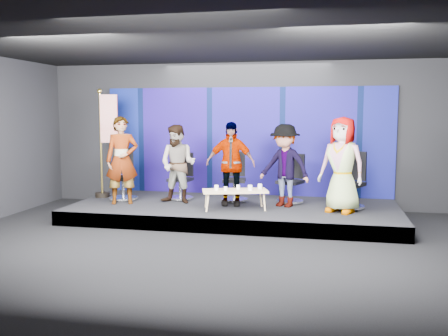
{
  "coord_description": "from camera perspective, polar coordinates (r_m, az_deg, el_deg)",
  "views": [
    {
      "loc": [
        1.99,
        -8.02,
        2.31
      ],
      "look_at": [
        -0.21,
        2.4,
        1.11
      ],
      "focal_mm": 40.0,
      "sensor_mm": 36.0,
      "label": 1
    }
  ],
  "objects": [
    {
      "name": "chair_c",
      "position": [
        11.31,
        1.2,
        -1.94
      ],
      "size": [
        0.69,
        0.69,
        1.11
      ],
      "rotation": [
        0.0,
        0.0,
        0.11
      ],
      "color": "silver",
      "rests_on": "riser"
    },
    {
      "name": "mug_b",
      "position": [
        10.19,
        0.19,
        -2.38
      ],
      "size": [
        0.07,
        0.07,
        0.09
      ],
      "primitive_type": "cylinder",
      "color": "white",
      "rests_on": "coffee_table"
    },
    {
      "name": "room_walls",
      "position": [
        8.27,
        -2.04,
        7.25
      ],
      "size": [
        10.02,
        8.02,
        3.51
      ],
      "color": "black",
      "rests_on": "ground"
    },
    {
      "name": "riser",
      "position": [
        10.93,
        1.19,
        -4.97
      ],
      "size": [
        7.0,
        3.0,
        0.3
      ],
      "primitive_type": "cube",
      "color": "black",
      "rests_on": "ground"
    },
    {
      "name": "mug_e",
      "position": [
        10.46,
        4.13,
        -2.11
      ],
      "size": [
        0.09,
        0.09,
        0.11
      ],
      "primitive_type": "cylinder",
      "color": "white",
      "rests_on": "coffee_table"
    },
    {
      "name": "mug_d",
      "position": [
        10.27,
        3.0,
        -2.25
      ],
      "size": [
        0.09,
        0.09,
        0.11
      ],
      "primitive_type": "cylinder",
      "color": "white",
      "rests_on": "coffee_table"
    },
    {
      "name": "panelist_d",
      "position": [
        10.65,
        6.96,
        0.28
      ],
      "size": [
        1.3,
        1.04,
        1.76
      ],
      "primitive_type": "imported",
      "rotation": [
        0.0,
        0.0,
        -0.4
      ],
      "color": "black",
      "rests_on": "riser"
    },
    {
      "name": "panelist_e",
      "position": [
        10.23,
        13.34,
        0.36
      ],
      "size": [
        1.11,
        0.96,
        1.92
      ],
      "primitive_type": "imported",
      "rotation": [
        0.0,
        0.0,
        -0.46
      ],
      "color": "black",
      "rests_on": "riser"
    },
    {
      "name": "panelist_a",
      "position": [
        11.13,
        -11.58,
        0.87
      ],
      "size": [
        0.82,
        0.69,
        1.92
      ],
      "primitive_type": "imported",
      "rotation": [
        0.0,
        0.0,
        0.38
      ],
      "color": "black",
      "rests_on": "riser"
    },
    {
      "name": "coffee_table",
      "position": [
        10.31,
        1.25,
        -2.7
      ],
      "size": [
        1.43,
        0.93,
        0.41
      ],
      "rotation": [
        0.0,
        0.0,
        0.3
      ],
      "color": "tan",
      "rests_on": "riser"
    },
    {
      "name": "backdrop",
      "position": [
        12.16,
        2.48,
        3.08
      ],
      "size": [
        7.0,
        0.08,
        2.6
      ],
      "primitive_type": "cube",
      "color": "navy",
      "rests_on": "riser"
    },
    {
      "name": "panelist_b",
      "position": [
        11.02,
        -5.29,
        0.45
      ],
      "size": [
        0.92,
        0.76,
        1.73
      ],
      "primitive_type": "imported",
      "rotation": [
        0.0,
        0.0,
        -0.13
      ],
      "color": "black",
      "rests_on": "riser"
    },
    {
      "name": "mug_a",
      "position": [
        10.27,
        -0.87,
        -2.25
      ],
      "size": [
        0.09,
        0.09,
        0.1
      ],
      "primitive_type": "cylinder",
      "color": "white",
      "rests_on": "coffee_table"
    },
    {
      "name": "ground",
      "position": [
        8.59,
        -1.97,
        -9.19
      ],
      "size": [
        10.0,
        10.0,
        0.0
      ],
      "primitive_type": "plane",
      "color": "black",
      "rests_on": "ground"
    },
    {
      "name": "chair_e",
      "position": [
        10.78,
        14.24,
        -2.42
      ],
      "size": [
        0.89,
        0.89,
        1.18
      ],
      "rotation": [
        0.0,
        0.0,
        -0.46
      ],
      "color": "silver",
      "rests_on": "riser"
    },
    {
      "name": "panelist_c",
      "position": [
        10.74,
        0.74,
        0.5
      ],
      "size": [
        1.1,
        0.55,
        1.8
      ],
      "primitive_type": "imported",
      "rotation": [
        0.0,
        0.0,
        0.11
      ],
      "color": "black",
      "rests_on": "riser"
    },
    {
      "name": "mug_c",
      "position": [
        10.4,
        1.63,
        -2.19
      ],
      "size": [
        0.08,
        0.08,
        0.09
      ],
      "primitive_type": "cylinder",
      "color": "white",
      "rests_on": "coffee_table"
    },
    {
      "name": "chair_b",
      "position": [
        11.58,
        -4.9,
        -1.83
      ],
      "size": [
        0.68,
        0.68,
        1.07
      ],
      "rotation": [
        0.0,
        0.0,
        -0.13
      ],
      "color": "silver",
      "rests_on": "riser"
    },
    {
      "name": "chair_a",
      "position": [
        11.7,
        -11.45,
        -1.66
      ],
      "size": [
        0.87,
        0.87,
        1.18
      ],
      "rotation": [
        0.0,
        0.0,
        0.38
      ],
      "color": "silver",
      "rests_on": "riser"
    },
    {
      "name": "chair_d",
      "position": [
        11.19,
        7.69,
        -2.12
      ],
      "size": [
        0.8,
        0.8,
        1.08
      ],
      "rotation": [
        0.0,
        0.0,
        -0.4
      ],
      "color": "silver",
      "rests_on": "riser"
    },
    {
      "name": "flag_stand",
      "position": [
        12.01,
        -13.33,
        3.1
      ],
      "size": [
        0.59,
        0.34,
        2.55
      ],
      "rotation": [
        0.0,
        0.0,
        0.15
      ],
      "color": "black",
      "rests_on": "riser"
    }
  ]
}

